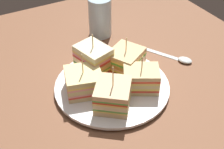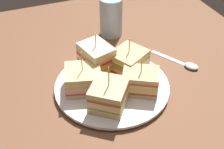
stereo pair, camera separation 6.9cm
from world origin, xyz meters
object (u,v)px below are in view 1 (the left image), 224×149
at_px(sandwich_wedge_3, 84,82).
at_px(sandwich_wedge_4, 113,95).
at_px(spoon, 179,58).
at_px(sandwich_wedge_2, 94,60).
at_px(drinking_glass, 100,20).
at_px(sandwich_wedge_0, 141,79).
at_px(chip_pile, 110,84).
at_px(sandwich_wedge_1, 126,61).
at_px(plate, 112,86).

height_order(sandwich_wedge_3, sandwich_wedge_4, sandwich_wedge_4).
distance_m(sandwich_wedge_3, sandwich_wedge_4, 0.08).
relative_size(sandwich_wedge_4, spoon, 0.84).
xyz_separation_m(sandwich_wedge_2, drinking_glass, (0.16, -0.10, 0.00)).
distance_m(sandwich_wedge_0, chip_pile, 0.07).
xyz_separation_m(sandwich_wedge_1, chip_pile, (-0.04, 0.06, -0.02)).
distance_m(sandwich_wedge_0, drinking_glass, 0.27).
height_order(sandwich_wedge_1, sandwich_wedge_3, sandwich_wedge_3).
distance_m(sandwich_wedge_2, drinking_glass, 0.19).
distance_m(sandwich_wedge_2, sandwich_wedge_3, 0.07).
relative_size(sandwich_wedge_2, chip_pile, 1.54).
xyz_separation_m(sandwich_wedge_0, chip_pile, (0.04, 0.06, -0.02)).
bearing_deg(drinking_glass, sandwich_wedge_4, 157.76).
distance_m(sandwich_wedge_0, sandwich_wedge_3, 0.13).
bearing_deg(sandwich_wedge_2, plate, -2.66).
height_order(sandwich_wedge_4, drinking_glass, same).
height_order(sandwich_wedge_1, sandwich_wedge_2, sandwich_wedge_2).
xyz_separation_m(sandwich_wedge_4, spoon, (0.07, -0.24, -0.04)).
relative_size(sandwich_wedge_3, spoon, 0.78).
bearing_deg(sandwich_wedge_2, chip_pile, -8.99).
relative_size(sandwich_wedge_1, sandwich_wedge_2, 0.98).
bearing_deg(sandwich_wedge_0, sandwich_wedge_2, -28.37).
xyz_separation_m(sandwich_wedge_0, sandwich_wedge_4, (-0.02, 0.08, 0.00)).
bearing_deg(sandwich_wedge_2, sandwich_wedge_0, 17.02).
xyz_separation_m(sandwich_wedge_1, sandwich_wedge_2, (0.03, 0.07, 0.01)).
distance_m(sandwich_wedge_1, drinking_glass, 0.20).
bearing_deg(plate, sandwich_wedge_0, -127.65).
xyz_separation_m(plate, sandwich_wedge_4, (-0.06, 0.03, 0.03)).
height_order(sandwich_wedge_2, sandwich_wedge_3, sandwich_wedge_2).
bearing_deg(chip_pile, sandwich_wedge_0, -121.38).
relative_size(sandwich_wedge_1, drinking_glass, 0.91).
height_order(plate, sandwich_wedge_0, sandwich_wedge_0).
bearing_deg(sandwich_wedge_1, sandwich_wedge_3, -19.50).
relative_size(sandwich_wedge_1, chip_pile, 1.52).
height_order(chip_pile, drinking_glass, drinking_glass).
bearing_deg(chip_pile, sandwich_wedge_1, -58.83).
relative_size(sandwich_wedge_1, spoon, 0.81).
height_order(sandwich_wedge_1, drinking_glass, drinking_glass).
distance_m(sandwich_wedge_2, spoon, 0.23).
xyz_separation_m(sandwich_wedge_0, spoon, (0.05, -0.16, -0.03)).
height_order(sandwich_wedge_3, drinking_glass, drinking_glass).
height_order(spoon, drinking_glass, drinking_glass).
relative_size(sandwich_wedge_3, sandwich_wedge_4, 0.93).
relative_size(plate, drinking_glass, 2.34).
bearing_deg(sandwich_wedge_4, sandwich_wedge_0, -39.57).
relative_size(chip_pile, drinking_glass, 0.60).
distance_m(plate, chip_pile, 0.02).
relative_size(sandwich_wedge_4, chip_pile, 1.56).
height_order(sandwich_wedge_4, chip_pile, sandwich_wedge_4).
distance_m(sandwich_wedge_3, spoon, 0.27).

